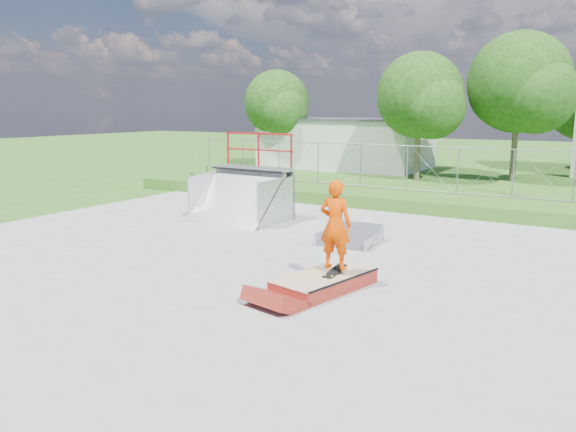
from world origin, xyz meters
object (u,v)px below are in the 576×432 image
object	(u,v)px
quarter_pipe	(238,179)
skater	(335,228)
flat_bank_ramp	(350,236)
grind_box	(324,282)

from	to	relation	value
quarter_pipe	skater	bearing A→B (deg)	-37.27
flat_bank_ramp	skater	xyz separation A→B (m)	(1.38, -3.79, 1.09)
quarter_pipe	flat_bank_ramp	size ratio (longest dim) A/B	1.82
grind_box	flat_bank_ramp	xyz separation A→B (m)	(-1.23, 3.96, 0.06)
quarter_pipe	skater	size ratio (longest dim) A/B	1.56
flat_bank_ramp	skater	size ratio (longest dim) A/B	0.86
grind_box	skater	size ratio (longest dim) A/B	1.33
flat_bank_ramp	quarter_pipe	bearing A→B (deg)	163.48
quarter_pipe	flat_bank_ramp	distance (m)	4.83
grind_box	flat_bank_ramp	distance (m)	4.15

